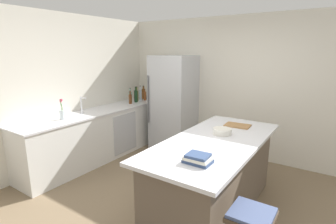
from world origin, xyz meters
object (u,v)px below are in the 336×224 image
(sink_faucet, at_px, (82,105))
(olive_oil_bottle, at_px, (137,96))
(whiskey_bottle, at_px, (144,94))
(vinegar_bottle, at_px, (145,96))
(wine_bottle, at_px, (136,96))
(refrigerator, at_px, (174,103))
(soda_bottle, at_px, (140,95))
(mixing_bowl, at_px, (222,131))
(gin_bottle, at_px, (130,97))
(flower_vase, at_px, (62,113))
(kitchen_island, at_px, (214,175))
(syrup_bottle, at_px, (130,99))
(cookbook_stack, at_px, (198,159))
(cutting_board, at_px, (237,125))

(sink_faucet, xyz_separation_m, olive_oil_bottle, (0.05, 1.40, -0.04))
(whiskey_bottle, relative_size, olive_oil_bottle, 0.94)
(vinegar_bottle, bearing_deg, wine_bottle, -95.50)
(refrigerator, height_order, whiskey_bottle, refrigerator)
(wine_bottle, bearing_deg, refrigerator, 15.04)
(vinegar_bottle, height_order, soda_bottle, soda_bottle)
(sink_faucet, bearing_deg, mixing_bowl, 4.83)
(soda_bottle, xyz_separation_m, gin_bottle, (-0.03, -0.29, -0.00))
(flower_vase, height_order, wine_bottle, flower_vase)
(gin_bottle, bearing_deg, mixing_bowl, -21.91)
(kitchen_island, relative_size, gin_bottle, 7.23)
(olive_oil_bottle, distance_m, gin_bottle, 0.20)
(refrigerator, bearing_deg, wine_bottle, -164.96)
(kitchen_island, distance_m, syrup_bottle, 2.71)
(whiskey_bottle, height_order, cookbook_stack, whiskey_bottle)
(cookbook_stack, bearing_deg, kitchen_island, 100.44)
(vinegar_bottle, xyz_separation_m, syrup_bottle, (-0.00, -0.47, 0.01))
(flower_vase, height_order, soda_bottle, flower_vase)
(kitchen_island, distance_m, vinegar_bottle, 2.93)
(cutting_board, bearing_deg, cookbook_stack, -85.51)
(kitchen_island, relative_size, cookbook_stack, 8.59)
(vinegar_bottle, height_order, cookbook_stack, vinegar_bottle)
(refrigerator, distance_m, gin_bottle, 0.93)
(cutting_board, bearing_deg, gin_bottle, 168.32)
(cutting_board, bearing_deg, sink_faucet, -164.86)
(soda_bottle, bearing_deg, gin_bottle, -95.34)
(kitchen_island, height_order, sink_faucet, sink_faucet)
(mixing_bowl, bearing_deg, soda_bottle, 152.17)
(kitchen_island, height_order, mixing_bowl, mixing_bowl)
(vinegar_bottle, distance_m, cookbook_stack, 3.42)
(kitchen_island, relative_size, soda_bottle, 6.89)
(cutting_board, bearing_deg, vinegar_bottle, 159.58)
(vinegar_bottle, bearing_deg, gin_bottle, -102.80)
(whiskey_bottle, distance_m, mixing_bowl, 2.91)
(cookbook_stack, bearing_deg, gin_bottle, 143.39)
(refrigerator, xyz_separation_m, cookbook_stack, (1.74, -2.26, 0.03))
(cookbook_stack, relative_size, cutting_board, 0.73)
(soda_bottle, distance_m, cutting_board, 2.60)
(cookbook_stack, bearing_deg, cutting_board, 94.49)
(sink_faucet, bearing_deg, cookbook_stack, -15.58)
(syrup_bottle, distance_m, cutting_board, 2.45)
(olive_oil_bottle, height_order, mixing_bowl, olive_oil_bottle)
(refrigerator, xyz_separation_m, mixing_bowl, (1.59, -1.32, 0.03))
(refrigerator, bearing_deg, vinegar_bottle, 176.09)
(olive_oil_bottle, height_order, gin_bottle, olive_oil_bottle)
(vinegar_bottle, distance_m, olive_oil_bottle, 0.19)
(soda_bottle, bearing_deg, sink_faucet, -92.35)
(refrigerator, bearing_deg, syrup_bottle, -151.82)
(gin_bottle, xyz_separation_m, mixing_bowl, (2.46, -0.99, -0.06))
(syrup_bottle, distance_m, cookbook_stack, 3.12)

